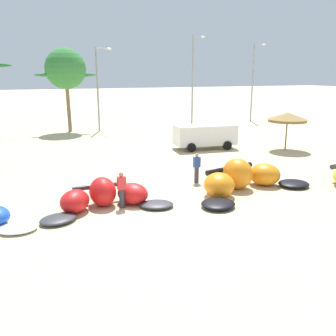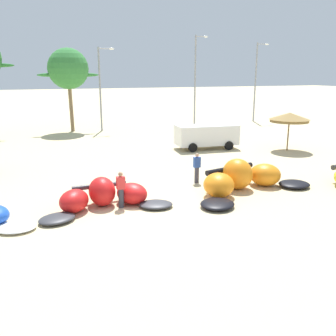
# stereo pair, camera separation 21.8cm
# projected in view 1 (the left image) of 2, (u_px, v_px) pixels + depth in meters

# --- Properties ---
(ground_plane) EXTENTS (260.00, 260.00, 0.00)m
(ground_plane) POSITION_uv_depth(u_px,v_px,m) (148.00, 203.00, 16.72)
(ground_plane) COLOR beige
(kite_left) EXTENTS (6.00, 2.79, 1.29)m
(kite_left) POSITION_uv_depth(u_px,v_px,m) (105.00, 197.00, 16.06)
(kite_left) COLOR #333338
(kite_left) RESTS_ON ground
(kite_left_of_center) EXTENTS (7.13, 4.13, 1.56)m
(kite_left_of_center) POSITION_uv_depth(u_px,v_px,m) (243.00, 179.00, 18.42)
(kite_left_of_center) COLOR black
(kite_left_of_center) RESTS_ON ground
(beach_umbrella_middle) EXTENTS (2.99, 2.99, 2.87)m
(beach_umbrella_middle) POSITION_uv_depth(u_px,v_px,m) (288.00, 117.00, 27.74)
(beach_umbrella_middle) COLOR brown
(beach_umbrella_middle) RESTS_ON ground
(parked_van) EXTENTS (4.91, 2.55, 1.84)m
(parked_van) POSITION_uv_depth(u_px,v_px,m) (204.00, 135.00, 28.60)
(parked_van) COLOR white
(parked_van) RESTS_ON ground
(person_near_kites) EXTENTS (0.36, 0.24, 1.62)m
(person_near_kites) POSITION_uv_depth(u_px,v_px,m) (122.00, 190.00, 15.97)
(person_near_kites) COLOR #383842
(person_near_kites) RESTS_ON ground
(person_by_umbrellas) EXTENTS (0.36, 0.24, 1.62)m
(person_by_umbrellas) POSITION_uv_depth(u_px,v_px,m) (197.00, 168.00, 19.69)
(person_by_umbrellas) COLOR #383842
(person_by_umbrellas) RESTS_ON ground
(palm_center_left) EXTENTS (5.93, 3.96, 8.14)m
(palm_center_left) POSITION_uv_depth(u_px,v_px,m) (66.00, 69.00, 35.82)
(palm_center_left) COLOR #7F6647
(palm_center_left) RESTS_ON ground
(lamppost_west_center) EXTENTS (1.68, 0.24, 8.23)m
(lamppost_west_center) POSITION_uv_depth(u_px,v_px,m) (99.00, 85.00, 36.65)
(lamppost_west_center) COLOR gray
(lamppost_west_center) RESTS_ON ground
(lamppost_east_center) EXTENTS (1.56, 0.24, 9.77)m
(lamppost_east_center) POSITION_uv_depth(u_px,v_px,m) (193.00, 76.00, 40.99)
(lamppost_east_center) COLOR gray
(lamppost_east_center) RESTS_ON ground
(lamppost_east) EXTENTS (1.68, 0.24, 9.22)m
(lamppost_east) POSITION_uv_depth(u_px,v_px,m) (254.00, 78.00, 44.22)
(lamppost_east) COLOR gray
(lamppost_east) RESTS_ON ground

